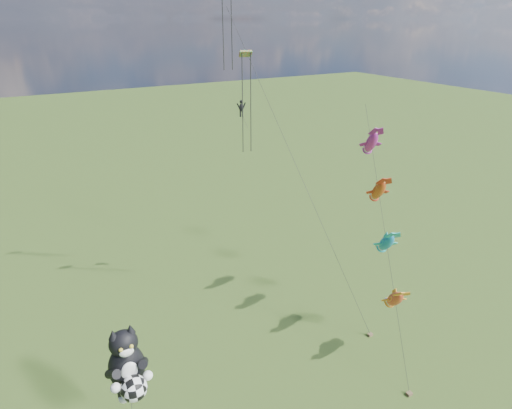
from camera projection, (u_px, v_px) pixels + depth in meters
cat_kite_rig at (128, 367)px, 23.30m from camera, size 2.58×4.07×9.74m
fish_windsock_rig at (382, 216)px, 34.57m from camera, size 6.92×14.49×17.69m
parafoil_rig at (244, 86)px, 37.67m from camera, size 5.57×16.87×28.22m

